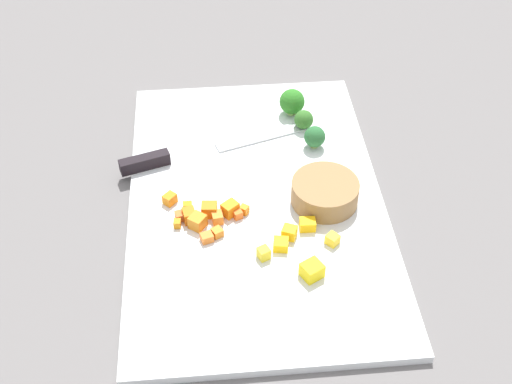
% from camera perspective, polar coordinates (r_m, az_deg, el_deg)
% --- Properties ---
extents(ground_plane, '(4.00, 4.00, 0.00)m').
position_cam_1_polar(ground_plane, '(0.90, 0.00, -1.02)').
color(ground_plane, slate).
extents(cutting_board, '(0.53, 0.34, 0.01)m').
position_cam_1_polar(cutting_board, '(0.89, 0.00, -0.74)').
color(cutting_board, white).
rests_on(cutting_board, ground_plane).
extents(prep_bowl, '(0.09, 0.09, 0.03)m').
position_cam_1_polar(prep_bowl, '(0.88, 5.93, -0.02)').
color(prep_bowl, olive).
rests_on(prep_bowl, cutting_board).
extents(chef_knife, '(0.10, 0.28, 0.02)m').
position_cam_1_polar(chef_knife, '(0.95, -6.42, 3.24)').
color(chef_knife, silver).
rests_on(chef_knife, cutting_board).
extents(carrot_dice_0, '(0.02, 0.02, 0.01)m').
position_cam_1_polar(carrot_dice_0, '(0.85, -3.33, -2.21)').
color(carrot_dice_0, orange).
rests_on(carrot_dice_0, cutting_board).
extents(carrot_dice_1, '(0.02, 0.02, 0.02)m').
position_cam_1_polar(carrot_dice_1, '(0.86, -5.74, -2.03)').
color(carrot_dice_1, orange).
rests_on(carrot_dice_1, cutting_board).
extents(carrot_dice_2, '(0.02, 0.02, 0.01)m').
position_cam_1_polar(carrot_dice_2, '(0.84, -3.35, -3.47)').
color(carrot_dice_2, orange).
rests_on(carrot_dice_2, cutting_board).
extents(carrot_dice_3, '(0.02, 0.02, 0.01)m').
position_cam_1_polar(carrot_dice_3, '(0.83, -4.23, -3.91)').
color(carrot_dice_3, orange).
rests_on(carrot_dice_3, cutting_board).
extents(carrot_dice_4, '(0.02, 0.02, 0.02)m').
position_cam_1_polar(carrot_dice_4, '(0.86, -4.02, -1.54)').
color(carrot_dice_4, orange).
rests_on(carrot_dice_4, cutting_board).
extents(carrot_dice_5, '(0.01, 0.01, 0.01)m').
position_cam_1_polar(carrot_dice_5, '(0.86, -1.59, -1.92)').
color(carrot_dice_5, orange).
rests_on(carrot_dice_5, cutting_board).
extents(carrot_dice_6, '(0.02, 0.02, 0.01)m').
position_cam_1_polar(carrot_dice_6, '(0.86, -6.43, -2.04)').
color(carrot_dice_6, orange).
rests_on(carrot_dice_6, cutting_board).
extents(carrot_dice_7, '(0.03, 0.03, 0.02)m').
position_cam_1_polar(carrot_dice_7, '(0.85, -5.03, -2.54)').
color(carrot_dice_7, orange).
rests_on(carrot_dice_7, cutting_board).
extents(carrot_dice_8, '(0.01, 0.01, 0.01)m').
position_cam_1_polar(carrot_dice_8, '(0.85, -6.75, -2.70)').
color(carrot_dice_8, orange).
rests_on(carrot_dice_8, cutting_board).
extents(carrot_dice_9, '(0.01, 0.01, 0.01)m').
position_cam_1_polar(carrot_dice_9, '(0.87, -1.02, -1.53)').
color(carrot_dice_9, orange).
rests_on(carrot_dice_9, cutting_board).
extents(carrot_dice_10, '(0.02, 0.02, 0.01)m').
position_cam_1_polar(carrot_dice_10, '(0.88, -7.40, -0.77)').
color(carrot_dice_10, orange).
rests_on(carrot_dice_10, cutting_board).
extents(carrot_dice_11, '(0.01, 0.01, 0.01)m').
position_cam_1_polar(carrot_dice_11, '(0.88, -5.89, -1.18)').
color(carrot_dice_11, orange).
rests_on(carrot_dice_11, cutting_board).
extents(carrot_dice_12, '(0.03, 0.03, 0.02)m').
position_cam_1_polar(carrot_dice_12, '(0.86, -2.24, -1.45)').
color(carrot_dice_12, orange).
rests_on(carrot_dice_12, cutting_board).
extents(pepper_dice_0, '(0.02, 0.02, 0.02)m').
position_cam_1_polar(pepper_dice_0, '(0.81, 0.68, -5.27)').
color(pepper_dice_0, yellow).
rests_on(pepper_dice_0, cutting_board).
extents(pepper_dice_1, '(0.02, 0.02, 0.01)m').
position_cam_1_polar(pepper_dice_1, '(0.83, 6.57, -4.06)').
color(pepper_dice_1, yellow).
rests_on(pepper_dice_1, cutting_board).
extents(pepper_dice_2, '(0.02, 0.02, 0.02)m').
position_cam_1_polar(pepper_dice_2, '(0.84, 2.88, -3.49)').
color(pepper_dice_2, yellow).
rests_on(pepper_dice_2, cutting_board).
extents(pepper_dice_3, '(0.02, 0.02, 0.01)m').
position_cam_1_polar(pepper_dice_3, '(0.85, 4.44, -2.79)').
color(pepper_dice_3, yellow).
rests_on(pepper_dice_3, cutting_board).
extents(pepper_dice_4, '(0.03, 0.03, 0.02)m').
position_cam_1_polar(pepper_dice_4, '(0.79, 4.81, -6.71)').
color(pepper_dice_4, yellow).
rests_on(pepper_dice_4, cutting_board).
extents(pepper_dice_5, '(0.02, 0.02, 0.01)m').
position_cam_1_polar(pepper_dice_5, '(0.82, 2.14, -4.51)').
color(pepper_dice_5, yellow).
rests_on(pepper_dice_5, cutting_board).
extents(broccoli_floret_0, '(0.03, 0.03, 0.03)m').
position_cam_1_polar(broccoli_floret_0, '(0.96, 5.05, 4.72)').
color(broccoli_floret_0, '#88AE58').
rests_on(broccoli_floret_0, cutting_board).
extents(broccoli_floret_1, '(0.04, 0.04, 0.04)m').
position_cam_1_polar(broccoli_floret_1, '(1.02, 3.11, 7.72)').
color(broccoli_floret_1, '#98B65B').
rests_on(broccoli_floret_1, cutting_board).
extents(broccoli_floret_2, '(0.03, 0.03, 0.03)m').
position_cam_1_polar(broccoli_floret_2, '(1.00, 4.11, 6.20)').
color(broccoli_floret_2, '#90AB6A').
rests_on(broccoli_floret_2, cutting_board).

